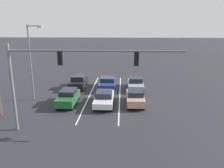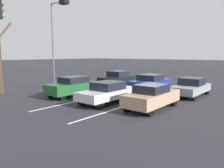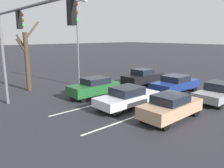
# 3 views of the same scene
# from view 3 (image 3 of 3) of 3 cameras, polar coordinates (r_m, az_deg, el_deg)

# --- Properties ---
(ground_plane) EXTENTS (240.00, 240.00, 0.00)m
(ground_plane) POSITION_cam_3_polar(r_m,az_deg,el_deg) (19.49, 15.80, -2.13)
(ground_plane) COLOR #28282D
(lane_stripe_left_divider) EXTENTS (0.12, 16.67, 0.01)m
(lane_stripe_left_divider) POSITION_cam_3_polar(r_m,az_deg,el_deg) (16.69, 16.46, -4.56)
(lane_stripe_left_divider) COLOR silver
(lane_stripe_left_divider) RESTS_ON ground_plane
(lane_stripe_center_divider) EXTENTS (0.12, 16.67, 0.01)m
(lane_stripe_center_divider) POSITION_cam_3_polar(r_m,az_deg,el_deg) (18.67, 7.41, -2.37)
(lane_stripe_center_divider) COLOR silver
(lane_stripe_center_divider) RESTS_ON ground_plane
(car_silver_midlane_front) EXTENTS (1.83, 4.65, 1.44)m
(car_silver_midlane_front) POSITION_cam_3_polar(r_m,az_deg,el_deg) (14.68, 4.03, -3.38)
(car_silver_midlane_front) COLOR silver
(car_silver_midlane_front) RESTS_ON ground_plane
(car_tan_leftlane_front) EXTENTS (1.74, 4.20, 1.50)m
(car_tan_leftlane_front) POSITION_cam_3_polar(r_m,az_deg,el_deg) (13.05, 15.07, -5.70)
(car_tan_leftlane_front) COLOR tan
(car_tan_leftlane_front) RESTS_ON ground_plane
(car_darkgreen_rightlane_front) EXTENTS (1.70, 4.13, 1.53)m
(car_darkgreen_rightlane_front) POSITION_cam_3_polar(r_m,az_deg,el_deg) (17.35, -4.66, -0.77)
(car_darkgreen_rightlane_front) COLOR #1E5928
(car_darkgreen_rightlane_front) RESTS_ON ground_plane
(car_black_rightlane_second) EXTENTS (1.79, 4.33, 1.63)m
(car_black_rightlane_second) POSITION_cam_3_polar(r_m,az_deg,el_deg) (21.47, 8.03, 1.78)
(car_black_rightlane_second) COLOR black
(car_black_rightlane_second) RESTS_ON ground_plane
(car_gray_leftlane_second) EXTENTS (1.89, 4.33, 1.43)m
(car_gray_leftlane_second) POSITION_cam_3_polar(r_m,az_deg,el_deg) (17.76, 26.08, -1.96)
(car_gray_leftlane_second) COLOR gray
(car_gray_leftlane_second) RESTS_ON ground_plane
(car_navy_midlane_second) EXTENTS (1.94, 4.64, 1.51)m
(car_navy_midlane_second) POSITION_cam_3_polar(r_m,az_deg,el_deg) (19.21, 16.23, 0.05)
(car_navy_midlane_second) COLOR navy
(car_navy_midlane_second) RESTS_ON ground_plane
(traffic_signal_gantry) EXTENTS (12.39, 0.37, 6.60)m
(traffic_signal_gantry) POSITION_cam_3_polar(r_m,az_deg,el_deg) (13.03, -22.56, 12.21)
(traffic_signal_gantry) COLOR slate
(traffic_signal_gantry) RESTS_ON ground_plane
(street_lamp_right_shoulder) EXTENTS (1.58, 0.24, 7.93)m
(street_lamp_right_shoulder) POSITION_cam_3_polar(r_m,az_deg,el_deg) (20.81, -8.73, 11.69)
(street_lamp_right_shoulder) COLOR slate
(street_lamp_right_shoulder) RESTS_ON ground_plane
(bare_tree_near) EXTENTS (1.21, 2.49, 6.05)m
(bare_tree_near) POSITION_cam_3_polar(r_m,az_deg,el_deg) (20.37, -21.32, 6.38)
(bare_tree_near) COLOR #423323
(bare_tree_near) RESTS_ON ground_plane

